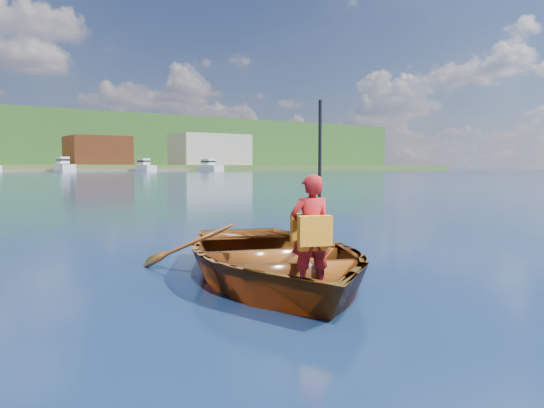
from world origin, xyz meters
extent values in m
plane|color=#122A3D|center=(0.00, 0.00, 0.00)|extent=(600.00, 600.00, 0.00)
imported|color=brown|center=(-0.64, -0.71, 0.27)|extent=(4.07, 4.81, 0.85)
imported|color=#A5181A|center=(-0.79, -1.61, 0.68)|extent=(0.49, 0.40, 1.15)
cube|color=orange|center=(-0.83, -1.72, 0.70)|extent=(0.35, 0.20, 0.30)
cube|color=orange|center=(-0.75, -1.49, 0.70)|extent=(0.35, 0.18, 0.30)
cube|color=orange|center=(-0.79, -1.61, 0.52)|extent=(0.35, 0.30, 0.05)
cylinder|color=black|center=(-0.60, -1.51, 1.06)|extent=(0.05, 0.05, 1.92)
cube|color=brown|center=(45.00, 165.00, 6.50)|extent=(18.00, 16.00, 9.00)
cube|color=gray|center=(85.00, 165.00, 7.50)|extent=(26.00, 16.00, 11.00)
cube|color=silver|center=(29.66, 143.00, 0.90)|extent=(3.37, 12.03, 2.24)
cube|color=silver|center=(29.66, 144.20, 3.14)|extent=(2.36, 5.41, 1.80)
cube|color=black|center=(29.66, 144.20, 3.24)|extent=(2.42, 5.65, 0.50)
cube|color=silver|center=(52.29, 143.00, 0.81)|extent=(2.97, 10.60, 2.02)
cube|color=silver|center=(52.29, 144.06, 2.92)|extent=(2.08, 4.77, 1.80)
cube|color=black|center=(52.29, 144.06, 3.02)|extent=(2.14, 4.98, 0.50)
cube|color=silver|center=(73.47, 143.00, 0.82)|extent=(3.37, 12.03, 2.06)
cube|color=silver|center=(73.47, 144.20, 2.96)|extent=(2.36, 5.41, 1.80)
cube|color=black|center=(73.47, 144.20, 3.06)|extent=(2.42, 5.65, 0.50)
cylinder|color=#382314|center=(52.57, 197.37, 5.24)|extent=(0.80, 0.80, 3.54)
sphere|color=#1C511D|center=(52.57, 197.37, 9.96)|extent=(6.60, 6.60, 6.60)
cylinder|color=#382314|center=(98.08, 234.03, 12.78)|extent=(0.80, 0.80, 3.94)
sphere|color=#1C511D|center=(98.08, 234.03, 18.03)|extent=(7.35, 7.35, 7.35)
cylinder|color=#382314|center=(119.41, 232.79, 12.50)|extent=(0.80, 0.80, 3.89)
sphere|color=#1C511D|center=(119.41, 232.79, 17.69)|extent=(7.26, 7.26, 7.26)
cylinder|color=#382314|center=(108.99, 273.86, 20.16)|extent=(0.80, 0.80, 2.77)
sphere|color=#1C511D|center=(108.99, 273.86, 23.85)|extent=(5.17, 5.17, 5.17)
cylinder|color=#382314|center=(51.03, 210.18, 7.62)|extent=(0.80, 0.80, 3.17)
sphere|color=#1C511D|center=(51.03, 210.18, 11.85)|extent=(5.92, 5.92, 5.92)
cylinder|color=#382314|center=(76.34, 219.37, 9.81)|extent=(0.80, 0.80, 3.87)
sphere|color=#1C511D|center=(76.34, 219.37, 14.98)|extent=(7.23, 7.23, 7.23)
cylinder|color=#382314|center=(64.12, 220.70, 9.50)|extent=(0.80, 0.80, 2.71)
sphere|color=#1C511D|center=(64.12, 220.70, 13.12)|extent=(5.07, 5.07, 5.07)
cylinder|color=#382314|center=(141.23, 249.36, 15.20)|extent=(0.80, 0.80, 2.66)
sphere|color=#1C511D|center=(141.23, 249.36, 18.75)|extent=(4.97, 4.97, 4.97)
cylinder|color=#382314|center=(105.97, 238.44, 13.34)|extent=(0.80, 0.80, 3.29)
sphere|color=#1C511D|center=(105.97, 238.44, 17.73)|extent=(6.15, 6.15, 6.15)
cylinder|color=#382314|center=(125.48, 211.03, 7.67)|extent=(0.80, 0.80, 2.93)
sphere|color=#1C511D|center=(125.48, 211.03, 11.58)|extent=(5.47, 5.47, 5.47)
cylinder|color=#382314|center=(53.19, 210.78, 7.47)|extent=(0.80, 0.80, 2.62)
sphere|color=#1C511D|center=(53.19, 210.78, 10.96)|extent=(4.89, 4.89, 4.89)
cylinder|color=#382314|center=(58.23, 208.04, 7.23)|extent=(0.80, 0.80, 3.25)
sphere|color=#1C511D|center=(58.23, 208.04, 11.57)|extent=(6.07, 6.07, 6.07)
cylinder|color=#382314|center=(164.28, 247.60, 14.96)|extent=(0.80, 0.80, 2.89)
sphere|color=#1C511D|center=(164.28, 247.60, 18.81)|extent=(5.39, 5.39, 5.39)
camera|label=1|loc=(-4.10, -5.78, 1.33)|focal=35.00mm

